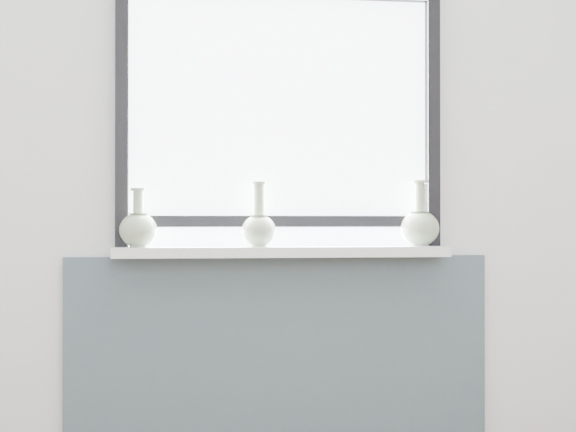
{
  "coord_description": "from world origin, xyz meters",
  "views": [
    {
      "loc": [
        -0.45,
        -1.73,
        1.0
      ],
      "look_at": [
        0.0,
        1.55,
        1.02
      ],
      "focal_mm": 55.0,
      "sensor_mm": 36.0,
      "label": 1
    }
  ],
  "objects": [
    {
      "name": "vase_a",
      "position": [
        -0.56,
        1.7,
        0.98
      ],
      "size": [
        0.14,
        0.14,
        0.23
      ],
      "rotation": [
        0.0,
        0.0,
        0.33
      ],
      "color": "#9CAF8D",
      "rests_on": "windowsill"
    },
    {
      "name": "vase_b",
      "position": [
        -0.09,
        1.71,
        0.98
      ],
      "size": [
        0.14,
        0.14,
        0.26
      ],
      "rotation": [
        0.0,
        0.0,
        -0.42
      ],
      "color": "#9CAF8D",
      "rests_on": "windowsill"
    },
    {
      "name": "vase_c",
      "position": [
        0.56,
        1.72,
        0.98
      ],
      "size": [
        0.16,
        0.16,
        0.27
      ],
      "rotation": [
        0.0,
        0.0,
        -0.41
      ],
      "color": "#9CAF8D",
      "rests_on": "windowsill"
    },
    {
      "name": "window",
      "position": [
        0.0,
        1.77,
        1.44
      ],
      "size": [
        1.3,
        0.06,
        1.05
      ],
      "color": "black",
      "rests_on": "windowsill"
    },
    {
      "name": "back_wall",
      "position": [
        0.0,
        1.81,
        1.3
      ],
      "size": [
        3.6,
        0.02,
        2.6
      ],
      "primitive_type": "cube",
      "color": "silver",
      "rests_on": "ground"
    },
    {
      "name": "apron_panel",
      "position": [
        0.0,
        1.78,
        0.43
      ],
      "size": [
        1.7,
        0.03,
        0.86
      ],
      "primitive_type": "cube",
      "color": "#42535E",
      "rests_on": "ground"
    },
    {
      "name": "windowsill",
      "position": [
        0.0,
        1.71,
        0.88
      ],
      "size": [
        1.32,
        0.18,
        0.04
      ],
      "primitive_type": "cube",
      "color": "silver",
      "rests_on": "apron_panel"
    }
  ]
}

